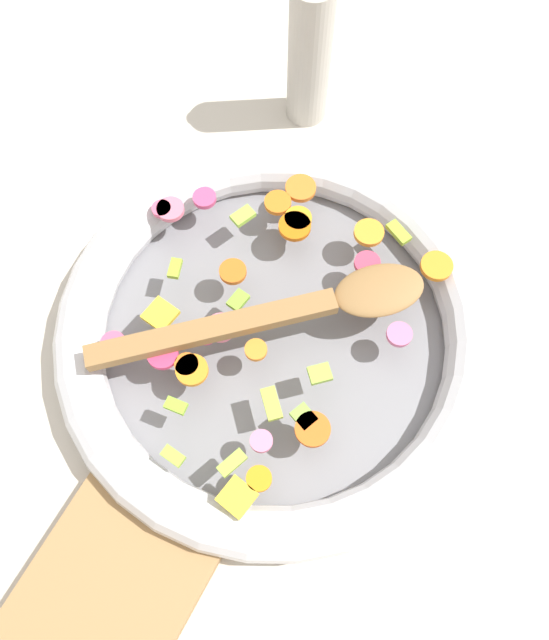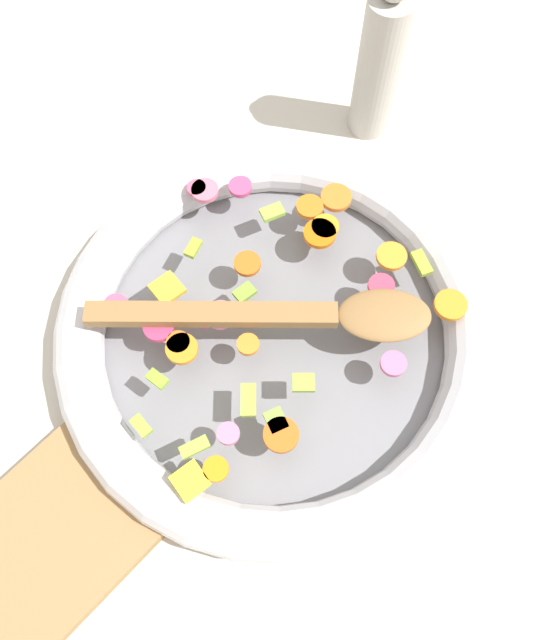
% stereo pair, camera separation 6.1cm
% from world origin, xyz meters
% --- Properties ---
extents(ground_plane, '(4.00, 4.00, 0.00)m').
position_xyz_m(ground_plane, '(0.00, 0.00, 0.00)').
color(ground_plane, beige).
extents(skillet, '(0.44, 0.44, 0.05)m').
position_xyz_m(skillet, '(0.00, 0.00, 0.02)').
color(skillet, slate).
rests_on(skillet, ground_plane).
extents(chopped_vegetables, '(0.35, 0.31, 0.01)m').
position_xyz_m(chopped_vegetables, '(-0.01, -0.02, 0.05)').
color(chopped_vegetables, orange).
rests_on(chopped_vegetables, skillet).
extents(wooden_spoon, '(0.26, 0.27, 0.01)m').
position_xyz_m(wooden_spoon, '(-0.01, 0.01, 0.06)').
color(wooden_spoon, olive).
rests_on(wooden_spoon, chopped_vegetables).
extents(pepper_mill, '(0.05, 0.05, 0.21)m').
position_xyz_m(pepper_mill, '(-0.28, -0.11, 0.09)').
color(pepper_mill, '#B2ADA3').
rests_on(pepper_mill, ground_plane).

